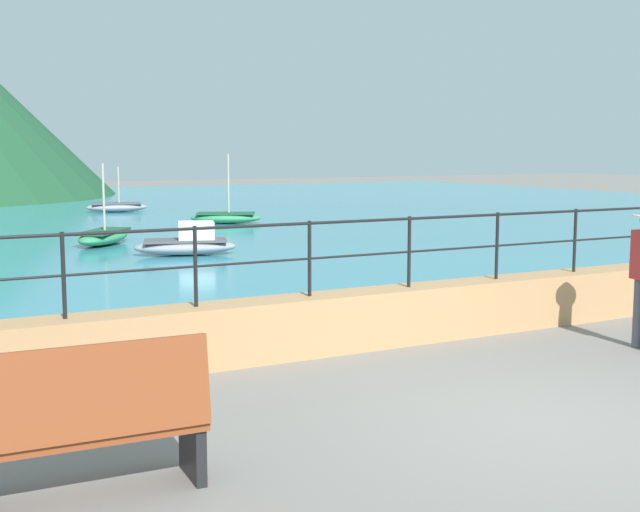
% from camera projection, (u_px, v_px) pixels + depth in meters
% --- Properties ---
extents(ground_plane, '(120.00, 120.00, 0.00)m').
position_uv_depth(ground_plane, '(542.00, 422.00, 7.34)').
color(ground_plane, slate).
extents(promenade_wall, '(20.00, 0.56, 0.70)m').
position_uv_depth(promenade_wall, '(361.00, 319.00, 10.10)').
color(promenade_wall, tan).
rests_on(promenade_wall, ground).
extents(railing, '(18.44, 0.04, 0.90)m').
position_uv_depth(railing, '(361.00, 242.00, 9.98)').
color(railing, black).
rests_on(railing, promenade_wall).
extents(lake_water, '(64.00, 44.32, 0.06)m').
position_uv_depth(lake_water, '(47.00, 216.00, 30.01)').
color(lake_water, teal).
rests_on(lake_water, ground).
extents(bench_main, '(1.72, 0.62, 1.13)m').
position_uv_depth(bench_main, '(84.00, 423.00, 5.61)').
color(bench_main, brown).
rests_on(bench_main, ground).
extents(boat_0, '(2.07, 2.39, 2.04)m').
position_uv_depth(boat_0, '(103.00, 236.00, 20.66)').
color(boat_0, '#338C59').
rests_on(boat_0, lake_water).
extents(boat_1, '(2.46, 1.82, 2.25)m').
position_uv_depth(boat_1, '(226.00, 217.00, 26.61)').
color(boat_1, '#338C59').
rests_on(boat_1, lake_water).
extents(boat_2, '(2.43, 1.33, 1.75)m').
position_uv_depth(boat_2, '(117.00, 207.00, 31.60)').
color(boat_2, gray).
rests_on(boat_2, lake_water).
extents(boat_3, '(2.46, 1.53, 0.76)m').
position_uv_depth(boat_3, '(187.00, 243.00, 18.58)').
color(boat_3, gray).
rests_on(boat_3, lake_water).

